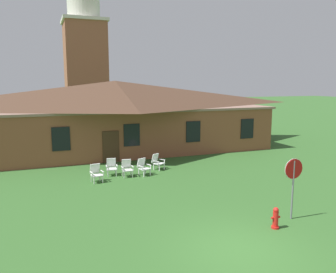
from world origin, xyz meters
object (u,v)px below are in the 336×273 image
Objects in this scene: lawn_chair_right_end at (157,161)px; lawn_chair_near_door at (112,167)px; lawn_chair_left_end at (127,168)px; lawn_chair_by_porch at (96,173)px; fire_hydrant at (276,218)px; lawn_chair_middle at (143,166)px; stop_sign at (293,176)px.

lawn_chair_near_door is at bearing -174.34° from lawn_chair_right_end.
lawn_chair_right_end is (2.10, 0.84, 0.00)m from lawn_chair_left_end.
lawn_chair_by_porch reaches higher than fire_hydrant.
lawn_chair_middle is at bearing 8.78° from lawn_chair_by_porch.
lawn_chair_right_end is (1.16, 0.89, 0.00)m from lawn_chair_middle.
fire_hydrant is (1.26, -9.46, -0.12)m from lawn_chair_right_end.
stop_sign is 9.35m from lawn_chair_right_end.
lawn_chair_near_door is at bearing 45.01° from lawn_chair_by_porch.
lawn_chair_near_door and lawn_chair_right_end have the same top height.
lawn_chair_right_end is (2.86, 0.28, 0.00)m from lawn_chair_near_door.
lawn_chair_left_end is 0.94m from lawn_chair_middle.
lawn_chair_left_end and lawn_chair_right_end have the same top height.
lawn_chair_right_end is 1.21× the size of fire_hydrant.
lawn_chair_middle is 1.21× the size of fire_hydrant.
fire_hydrant is at bearing -57.69° from lawn_chair_by_porch.
stop_sign reaches higher than lawn_chair_middle.
lawn_chair_by_porch is 1.00× the size of lawn_chair_right_end.
lawn_chair_middle reaches higher than fire_hydrant.
lawn_chair_near_door is 1.80m from lawn_chair_middle.
stop_sign is 3.02× the size of fire_hydrant.
fire_hydrant is at bearing -156.29° from stop_sign.
lawn_chair_by_porch is 1.00× the size of lawn_chair_middle.
lawn_chair_by_porch and lawn_chair_middle have the same top height.
fire_hydrant is (-1.14, -0.50, -1.32)m from stop_sign.
lawn_chair_left_end is at bearing 14.79° from lawn_chair_by_porch.
lawn_chair_near_door reaches higher than fire_hydrant.
stop_sign is 2.49× the size of lawn_chair_by_porch.
lawn_chair_near_door and lawn_chair_middle have the same top height.
lawn_chair_right_end is at bearing 21.87° from lawn_chair_left_end.
lawn_chair_middle is (0.93, -0.05, 0.00)m from lawn_chair_left_end.
stop_sign is 2.49× the size of lawn_chair_right_end.
lawn_chair_by_porch and lawn_chair_right_end have the same top height.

